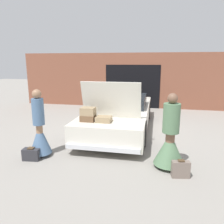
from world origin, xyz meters
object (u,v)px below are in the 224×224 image
person_left (40,133)px  suitcase_beside_left_person (31,154)px  person_right (170,142)px  car (120,114)px  suitcase_beside_right_person (181,169)px

person_left → suitcase_beside_left_person: (-0.10, -0.27, -0.47)m
person_left → suitcase_beside_left_person: size_ratio=4.02×
person_right → suitcase_beside_left_person: person_right is taller
car → suitcase_beside_right_person: (1.80, -3.12, -0.37)m
suitcase_beside_left_person → car: bearing=60.7°
car → person_right: bearing=-59.5°
car → suitcase_beside_right_person: car is taller
suitcase_beside_right_person → suitcase_beside_left_person: bearing=177.9°
car → person_right: 3.13m
car → suitcase_beside_right_person: bearing=-60.0°
suitcase_beside_left_person → suitcase_beside_right_person: size_ratio=1.10×
car → suitcase_beside_right_person: size_ratio=13.56×
person_right → suitcase_beside_left_person: 3.31m
suitcase_beside_right_person → person_left: bearing=173.3°
car → person_left: car is taller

